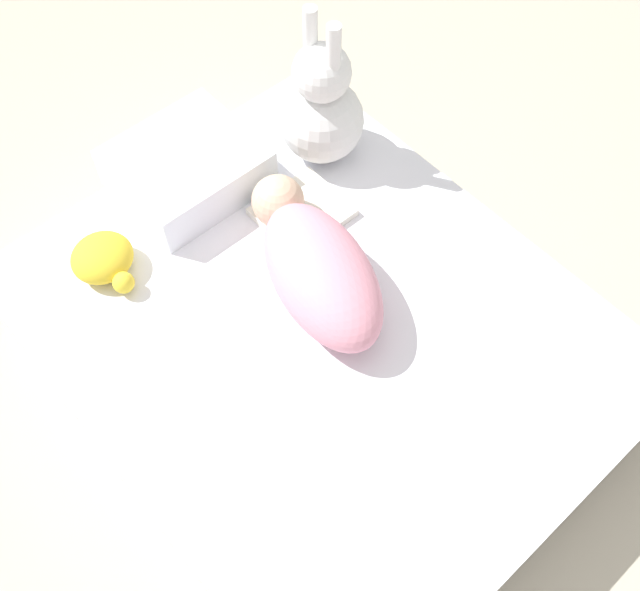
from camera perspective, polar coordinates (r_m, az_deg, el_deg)
name	(u,v)px	position (r m, az deg, el deg)	size (l,w,h in m)	color
ground_plane	(318,368)	(1.78, -0.13, -5.55)	(12.00, 12.00, 0.00)	#B2A893
bed_mattress	(318,346)	(1.68, -0.14, -3.85)	(1.22, 1.00, 0.22)	white
burp_cloth	(302,212)	(1.74, -1.35, 6.38)	(0.17, 0.19, 0.02)	white
swaddled_baby	(316,265)	(1.56, -0.28, 2.30)	(0.49, 0.30, 0.16)	pink
pillow	(187,168)	(1.79, -10.11, 9.55)	(0.28, 0.31, 0.10)	white
bunny_plush	(322,109)	(1.78, 0.13, 14.03)	(0.20, 0.20, 0.39)	white
turtle_plush	(104,259)	(1.69, -16.16, 2.67)	(0.17, 0.14, 0.08)	yellow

